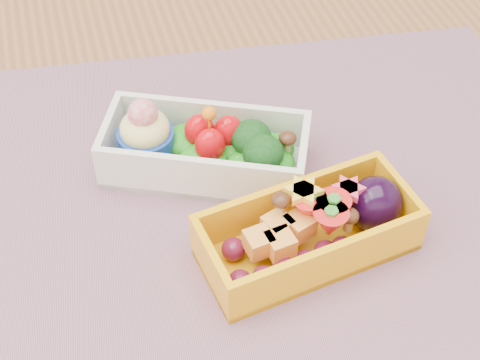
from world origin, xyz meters
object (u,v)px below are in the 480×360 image
object	(u,v)px
table	(183,293)
bento_white	(204,149)
placemat	(233,218)
bento_yellow	(313,230)

from	to	relation	value
table	bento_white	world-z (taller)	bento_white
table	placemat	xyz separation A→B (m)	(0.05, -0.01, 0.10)
table	bento_yellow	bearing A→B (deg)	-29.83
table	placemat	bearing A→B (deg)	-7.86
bento_white	bento_yellow	xyz separation A→B (m)	(0.06, -0.11, 0.00)
placemat	bento_white	xyz separation A→B (m)	(-0.01, 0.06, 0.03)
bento_white	table	bearing A→B (deg)	-101.13
placemat	bento_white	size ratio (longest dim) A/B	3.12
table	placemat	world-z (taller)	placemat
bento_white	bento_yellow	size ratio (longest dim) A/B	1.07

